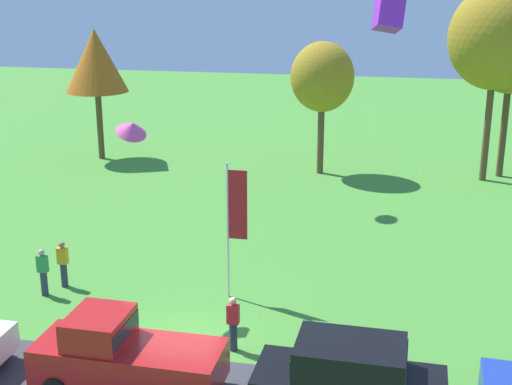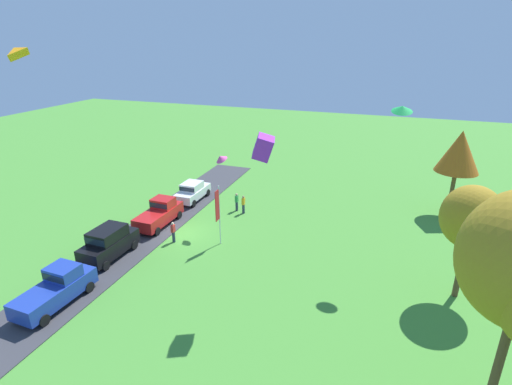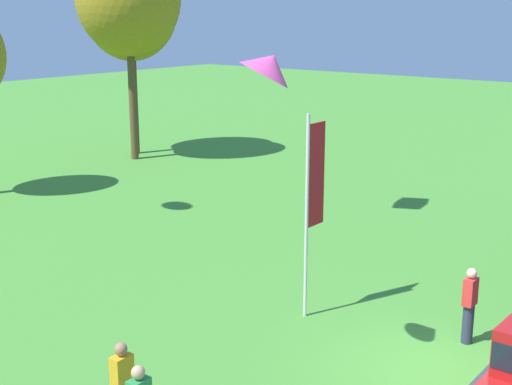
% 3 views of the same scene
% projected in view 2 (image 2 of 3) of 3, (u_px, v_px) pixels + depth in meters
% --- Properties ---
extents(ground_plane, '(120.00, 120.00, 0.00)m').
position_uv_depth(ground_plane, '(183.00, 233.00, 32.82)').
color(ground_plane, '#478E33').
extents(pavement_strip, '(36.00, 4.40, 0.06)m').
position_uv_depth(pavement_strip, '(153.00, 227.00, 33.72)').
color(pavement_strip, '#38383D').
rests_on(pavement_strip, ground).
extents(car_sedan_far_end, '(4.42, 1.98, 1.84)m').
position_uv_depth(car_sedan_far_end, '(192.00, 191.00, 38.91)').
color(car_sedan_far_end, white).
rests_on(car_sedan_far_end, ground).
extents(car_pickup_near_entrance, '(5.04, 2.13, 2.14)m').
position_uv_depth(car_pickup_near_entrance, '(160.00, 213.00, 33.91)').
color(car_pickup_near_entrance, red).
rests_on(car_pickup_near_entrance, ground).
extents(car_suv_by_flagpole, '(4.65, 2.15, 2.28)m').
position_uv_depth(car_suv_by_flagpole, '(109.00, 242.00, 28.71)').
color(car_suv_by_flagpole, black).
rests_on(car_suv_by_flagpole, ground).
extents(car_pickup_mid_row, '(5.08, 2.23, 2.14)m').
position_uv_depth(car_pickup_mid_row, '(57.00, 287.00, 23.81)').
color(car_pickup_mid_row, '#1E389E').
rests_on(car_pickup_mid_row, ground).
extents(person_watching_sky, '(0.36, 0.24, 1.71)m').
position_uv_depth(person_watching_sky, '(173.00, 232.00, 31.06)').
color(person_watching_sky, '#2D334C').
rests_on(person_watching_sky, ground).
extents(person_beside_suv, '(0.36, 0.24, 1.71)m').
position_uv_depth(person_beside_suv, '(243.00, 204.00, 36.17)').
color(person_beside_suv, '#2D334C').
rests_on(person_beside_suv, ground).
extents(person_on_lawn, '(0.36, 0.24, 1.71)m').
position_uv_depth(person_on_lawn, '(237.00, 202.00, 36.73)').
color(person_on_lawn, '#2D334C').
rests_on(person_on_lawn, ground).
extents(tree_left_of_center, '(3.64, 3.64, 7.69)m').
position_uv_depth(tree_left_of_center, '(459.00, 152.00, 34.26)').
color(tree_left_of_center, brown).
rests_on(tree_left_of_center, ground).
extents(tree_lone_near, '(3.44, 3.44, 7.27)m').
position_uv_depth(tree_lone_near, '(471.00, 218.00, 22.96)').
color(tree_lone_near, brown).
rests_on(tree_lone_near, ground).
extents(flag_banner, '(0.71, 0.08, 4.79)m').
position_uv_depth(flag_banner, '(218.00, 209.00, 29.85)').
color(flag_banner, silver).
rests_on(flag_banner, ground).
extents(kite_delta_high_right, '(1.45, 1.41, 0.69)m').
position_uv_depth(kite_delta_high_right, '(402.00, 109.00, 24.86)').
color(kite_delta_high_right, green).
extents(kite_diamond_low_drifter, '(1.02, 1.00, 0.74)m').
position_uv_depth(kite_diamond_low_drifter, '(15.00, 52.00, 17.16)').
color(kite_diamond_low_drifter, orange).
extents(kite_box_trailing_tail, '(1.24, 1.49, 1.63)m').
position_uv_depth(kite_box_trailing_tail, '(263.00, 147.00, 21.90)').
color(kite_box_trailing_tail, purple).
extents(kite_delta_high_left, '(1.44, 1.44, 0.82)m').
position_uv_depth(kite_delta_high_left, '(221.00, 158.00, 31.75)').
color(kite_delta_high_left, '#EA4C9E').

